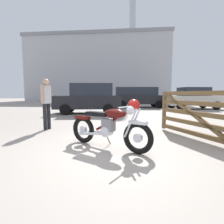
{
  "coord_description": "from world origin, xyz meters",
  "views": [
    {
      "loc": [
        0.51,
        -3.48,
        1.17
      ],
      "look_at": [
        -0.02,
        1.5,
        0.66
      ],
      "focal_mm": 28.48,
      "sensor_mm": 36.0,
      "label": 1
    }
  ],
  "objects_px": {
    "timber_gate": "(202,113)",
    "bystander": "(46,99)",
    "vintage_motorcycle": "(110,126)",
    "pale_sedan_back": "(193,98)",
    "red_hatchback_near": "(138,97)",
    "blue_hatchback_right": "(89,98)"
  },
  "relations": [
    {
      "from": "vintage_motorcycle",
      "to": "pale_sedan_back",
      "type": "relative_size",
      "value": 0.43
    },
    {
      "from": "vintage_motorcycle",
      "to": "bystander",
      "type": "bearing_deg",
      "value": 170.04
    },
    {
      "from": "vintage_motorcycle",
      "to": "blue_hatchback_right",
      "type": "bearing_deg",
      "value": 134.89
    },
    {
      "from": "vintage_motorcycle",
      "to": "pale_sedan_back",
      "type": "height_order",
      "value": "pale_sedan_back"
    },
    {
      "from": "red_hatchback_near",
      "to": "pale_sedan_back",
      "type": "relative_size",
      "value": 1.1
    },
    {
      "from": "bystander",
      "to": "red_hatchback_near",
      "type": "bearing_deg",
      "value": 86.61
    },
    {
      "from": "pale_sedan_back",
      "to": "blue_hatchback_right",
      "type": "bearing_deg",
      "value": 17.54
    },
    {
      "from": "vintage_motorcycle",
      "to": "bystander",
      "type": "xyz_separation_m",
      "value": [
        -2.33,
        1.8,
        0.53
      ]
    },
    {
      "from": "timber_gate",
      "to": "red_hatchback_near",
      "type": "xyz_separation_m",
      "value": [
        -1.14,
        11.04,
        0.24
      ]
    },
    {
      "from": "red_hatchback_near",
      "to": "pale_sedan_back",
      "type": "distance_m",
      "value": 4.36
    },
    {
      "from": "timber_gate",
      "to": "bystander",
      "type": "bearing_deg",
      "value": 50.93
    },
    {
      "from": "red_hatchback_near",
      "to": "blue_hatchback_right",
      "type": "relative_size",
      "value": 1.18
    },
    {
      "from": "bystander",
      "to": "pale_sedan_back",
      "type": "xyz_separation_m",
      "value": [
        7.54,
        8.82,
        -0.18
      ]
    },
    {
      "from": "bystander",
      "to": "red_hatchback_near",
      "type": "distance_m",
      "value": 10.58
    },
    {
      "from": "vintage_motorcycle",
      "to": "bystander",
      "type": "relative_size",
      "value": 1.14
    },
    {
      "from": "timber_gate",
      "to": "red_hatchback_near",
      "type": "bearing_deg",
      "value": -20.62
    },
    {
      "from": "vintage_motorcycle",
      "to": "red_hatchback_near",
      "type": "bearing_deg",
      "value": 112.87
    },
    {
      "from": "timber_gate",
      "to": "red_hatchback_near",
      "type": "distance_m",
      "value": 11.1
    },
    {
      "from": "red_hatchback_near",
      "to": "bystander",
      "type": "bearing_deg",
      "value": -115.03
    },
    {
      "from": "vintage_motorcycle",
      "to": "pale_sedan_back",
      "type": "distance_m",
      "value": 11.83
    },
    {
      "from": "timber_gate",
      "to": "blue_hatchback_right",
      "type": "bearing_deg",
      "value": 8.95
    },
    {
      "from": "timber_gate",
      "to": "pale_sedan_back",
      "type": "relative_size",
      "value": 0.52
    }
  ]
}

